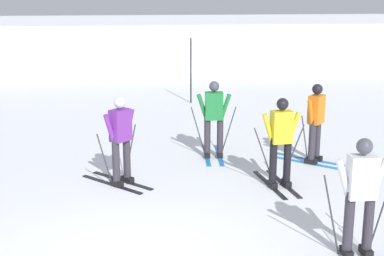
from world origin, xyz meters
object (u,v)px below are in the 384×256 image
object	(u,v)px
skier_orange	(315,121)
skier_yellow	(281,140)
skier_green	(214,117)
skier_purple	(120,138)
skier_white	(360,194)
trail_marker_pole	(191,71)

from	to	relation	value
skier_orange	skier_yellow	bearing A→B (deg)	-129.00
skier_yellow	skier_green	bearing A→B (deg)	115.34
skier_green	skier_purple	world-z (taller)	same
skier_purple	skier_green	bearing A→B (deg)	37.25
skier_purple	skier_orange	distance (m)	4.18
skier_green	skier_orange	world-z (taller)	same
skier_white	trail_marker_pole	bearing A→B (deg)	95.70
skier_white	skier_purple	world-z (taller)	same
skier_purple	trail_marker_pole	xyz separation A→B (m)	(2.19, 7.60, 0.14)
skier_green	trail_marker_pole	bearing A→B (deg)	88.26
skier_orange	skier_green	bearing A→B (deg)	163.76
skier_green	skier_yellow	xyz separation A→B (m)	(0.95, -2.00, -0.00)
skier_white	skier_yellow	distance (m)	2.85
skier_orange	trail_marker_pole	distance (m)	6.94
skier_green	skier_yellow	world-z (taller)	same
skier_yellow	skier_purple	bearing A→B (deg)	170.88
skier_green	trail_marker_pole	xyz separation A→B (m)	(0.18, 6.08, 0.14)
skier_white	skier_yellow	size ratio (longest dim) A/B	1.00
skier_white	skier_green	size ratio (longest dim) A/B	1.00
trail_marker_pole	skier_orange	bearing A→B (deg)	-74.23
skier_purple	trail_marker_pole	world-z (taller)	trail_marker_pole
skier_green	trail_marker_pole	world-z (taller)	trail_marker_pole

